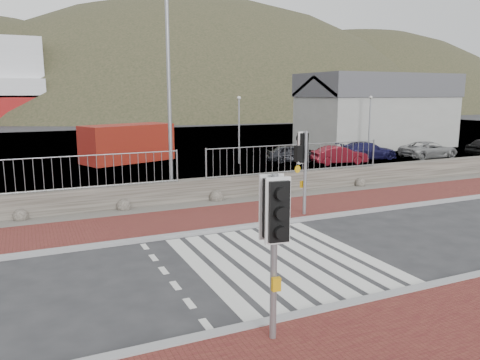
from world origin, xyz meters
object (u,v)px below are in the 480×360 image
traffic_signal_far (305,155)px  car_c (367,151)px  traffic_signal_near (274,223)px  car_b (339,155)px  car_a (291,153)px  streetlight (172,81)px  car_d (429,150)px  shipping_container (128,143)px

traffic_signal_far → car_c: 15.76m
traffic_signal_near → car_b: size_ratio=0.88×
car_a → car_c: bearing=-87.8°
streetlight → car_d: streetlight is taller
shipping_container → traffic_signal_near: bearing=-115.9°
shipping_container → car_b: (11.61, -6.47, -0.62)m
shipping_container → car_b: bearing=-49.9°
car_a → car_b: car_b is taller
traffic_signal_near → car_d: bearing=45.9°
traffic_signal_far → streetlight: size_ratio=0.36×
streetlight → shipping_container: streetlight is taller
traffic_signal_near → shipping_container: traffic_signal_near is taller
traffic_signal_near → car_a: traffic_signal_near is taller
streetlight → car_b: (11.99, 5.15, -4.22)m
shipping_container → car_d: size_ratio=1.39×
car_a → car_d: size_ratio=0.78×
shipping_container → car_d: shipping_container is taller
car_b → car_c: car_c is taller
shipping_container → car_b: 13.31m
car_a → car_c: car_c is taller
car_a → car_c: 5.23m
car_a → car_d: 9.53m
shipping_container → car_d: 19.82m
traffic_signal_near → shipping_container: 23.36m
car_a → traffic_signal_far: bearing=165.2°
shipping_container → car_a: bearing=-46.5°
streetlight → car_b: size_ratio=2.51×
traffic_signal_near → traffic_signal_far: size_ratio=0.99×
traffic_signal_near → traffic_signal_far: bearing=61.9°
streetlight → shipping_container: (0.37, 11.62, -3.60)m
traffic_signal_near → car_b: (13.71, 16.77, -1.59)m
traffic_signal_far → car_b: 13.13m
streetlight → traffic_signal_far: bearing=-47.6°
shipping_container → car_c: (14.47, -5.58, -0.59)m
car_a → car_b: (2.26, -1.96, 0.01)m
traffic_signal_near → car_c: bearing=54.3°
traffic_signal_far → car_c: size_ratio=0.76×
traffic_signal_near → car_d: 26.46m
streetlight → shipping_container: bearing=94.6°
car_b → shipping_container: bearing=72.3°
shipping_container → streetlight: bearing=-112.6°
streetlight → car_c: size_ratio=2.13×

